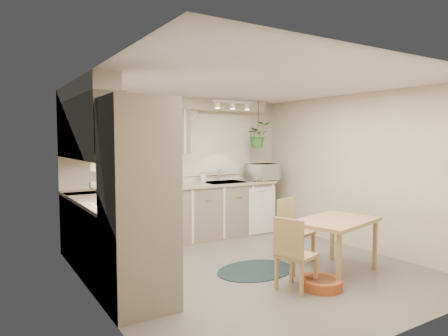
{
  "coord_description": "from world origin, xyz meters",
  "views": [
    {
      "loc": [
        -3.03,
        -4.14,
        1.68
      ],
      "look_at": [
        -0.1,
        0.55,
        1.3
      ],
      "focal_mm": 32.0,
      "sensor_mm": 36.0,
      "label": 1
    }
  ],
  "objects_px": {
    "chair_back": "(297,231)",
    "braided_rug": "(256,270)",
    "dining_table": "(335,246)",
    "chair_left": "(297,253)",
    "microwave": "(262,170)",
    "pet_bed": "(321,283)"
  },
  "relations": [
    {
      "from": "pet_bed",
      "to": "braided_rug",
      "type": "bearing_deg",
      "value": 106.34
    },
    {
      "from": "chair_left",
      "to": "dining_table",
      "type": "bearing_deg",
      "value": 84.19
    },
    {
      "from": "braided_rug",
      "to": "microwave",
      "type": "bearing_deg",
      "value": 50.48
    },
    {
      "from": "dining_table",
      "to": "braided_rug",
      "type": "xyz_separation_m",
      "value": [
        -0.8,
        0.61,
        -0.34
      ]
    },
    {
      "from": "chair_back",
      "to": "microwave",
      "type": "xyz_separation_m",
      "value": [
        0.75,
        1.76,
        0.69
      ]
    },
    {
      "from": "chair_left",
      "to": "chair_back",
      "type": "bearing_deg",
      "value": 120.71
    },
    {
      "from": "pet_bed",
      "to": "dining_table",
      "type": "bearing_deg",
      "value": 27.84
    },
    {
      "from": "braided_rug",
      "to": "microwave",
      "type": "distance_m",
      "value": 2.56
    },
    {
      "from": "chair_left",
      "to": "microwave",
      "type": "distance_m",
      "value": 3.02
    },
    {
      "from": "chair_back",
      "to": "braided_rug",
      "type": "height_order",
      "value": "chair_back"
    },
    {
      "from": "chair_back",
      "to": "dining_table",
      "type": "bearing_deg",
      "value": 80.48
    },
    {
      "from": "microwave",
      "to": "chair_back",
      "type": "bearing_deg",
      "value": -109.57
    },
    {
      "from": "chair_left",
      "to": "pet_bed",
      "type": "height_order",
      "value": "chair_left"
    },
    {
      "from": "dining_table",
      "to": "braided_rug",
      "type": "relative_size",
      "value": 1.01
    },
    {
      "from": "chair_back",
      "to": "pet_bed",
      "type": "bearing_deg",
      "value": 46.48
    },
    {
      "from": "dining_table",
      "to": "chair_left",
      "type": "xyz_separation_m",
      "value": [
        -0.79,
        -0.16,
        0.07
      ]
    },
    {
      "from": "chair_back",
      "to": "braided_rug",
      "type": "relative_size",
      "value": 0.8
    },
    {
      "from": "pet_bed",
      "to": "microwave",
      "type": "distance_m",
      "value": 3.12
    },
    {
      "from": "dining_table",
      "to": "braided_rug",
      "type": "distance_m",
      "value": 1.06
    },
    {
      "from": "pet_bed",
      "to": "microwave",
      "type": "height_order",
      "value": "microwave"
    },
    {
      "from": "chair_back",
      "to": "microwave",
      "type": "distance_m",
      "value": 2.04
    },
    {
      "from": "braided_rug",
      "to": "pet_bed",
      "type": "height_order",
      "value": "pet_bed"
    }
  ]
}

